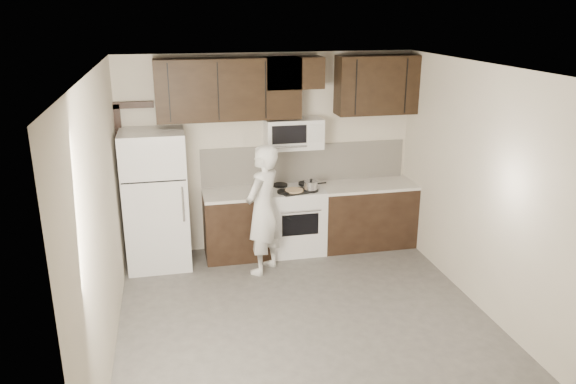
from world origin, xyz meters
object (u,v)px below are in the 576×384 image
object	(u,v)px
stove	(295,219)
person	(263,210)
refrigerator	(156,200)
microwave	(294,133)

from	to	relation	value
stove	person	bearing A→B (deg)	-134.84
person	refrigerator	bearing A→B (deg)	-70.25
stove	microwave	size ratio (longest dim) A/B	1.24
stove	microwave	bearing A→B (deg)	90.10
stove	refrigerator	bearing A→B (deg)	-178.49
stove	refrigerator	size ratio (longest dim) A/B	0.52
refrigerator	person	bearing A→B (deg)	-20.81
refrigerator	person	world-z (taller)	refrigerator
person	microwave	bearing A→B (deg)	-178.71
stove	person	xyz separation A→B (m)	(-0.54, -0.55, 0.38)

